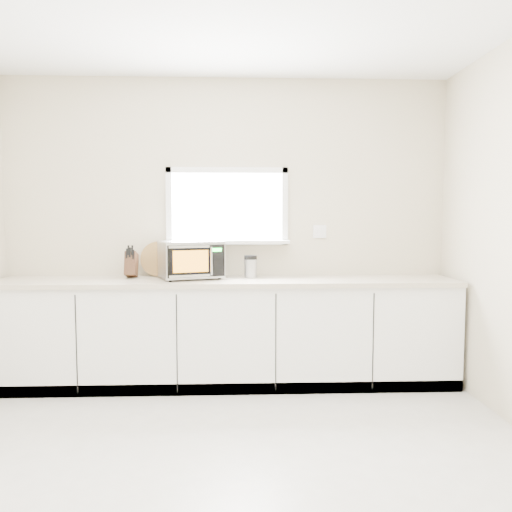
{
  "coord_description": "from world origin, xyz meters",
  "views": [
    {
      "loc": [
        0.08,
        -2.57,
        1.45
      ],
      "look_at": [
        0.24,
        1.55,
        1.13
      ],
      "focal_mm": 35.0,
      "sensor_mm": 36.0,
      "label": 1
    }
  ],
  "objects": [
    {
      "name": "ground",
      "position": [
        0.0,
        0.0,
        0.0
      ],
      "size": [
        4.0,
        4.0,
        0.0
      ],
      "primitive_type": "plane",
      "color": "beige",
      "rests_on": "ground"
    },
    {
      "name": "back_wall",
      "position": [
        0.0,
        2.0,
        1.36
      ],
      "size": [
        4.0,
        0.17,
        2.7
      ],
      "color": "beige",
      "rests_on": "ground"
    },
    {
      "name": "cabinets",
      "position": [
        0.0,
        1.7,
        0.44
      ],
      "size": [
        3.92,
        0.6,
        0.88
      ],
      "primitive_type": "cube",
      "color": "white",
      "rests_on": "ground"
    },
    {
      "name": "countertop",
      "position": [
        0.0,
        1.69,
        0.9
      ],
      "size": [
        3.92,
        0.64,
        0.04
      ],
      "primitive_type": "cube",
      "color": "beige",
      "rests_on": "cabinets"
    },
    {
      "name": "microwave",
      "position": [
        -0.31,
        1.75,
        1.09
      ],
      "size": [
        0.61,
        0.54,
        0.33
      ],
      "rotation": [
        0.0,
        0.0,
        0.34
      ],
      "color": "black",
      "rests_on": "countertop"
    },
    {
      "name": "knife_block",
      "position": [
        -0.84,
        1.82,
        1.04
      ],
      "size": [
        0.1,
        0.2,
        0.29
      ],
      "rotation": [
        0.0,
        0.0,
        0.01
      ],
      "color": "#472A19",
      "rests_on": "countertop"
    },
    {
      "name": "cutting_board",
      "position": [
        -0.63,
        1.94,
        1.08
      ],
      "size": [
        0.31,
        0.08,
        0.31
      ],
      "primitive_type": "cylinder",
      "rotation": [
        1.4,
        0.0,
        0.0
      ],
      "color": "#A67740",
      "rests_on": "countertop"
    },
    {
      "name": "coffee_grinder",
      "position": [
        0.21,
        1.79,
        1.02
      ],
      "size": [
        0.12,
        0.12,
        0.2
      ],
      "rotation": [
        0.0,
        0.0,
        -0.05
      ],
      "color": "#AEB1B6",
      "rests_on": "countertop"
    }
  ]
}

